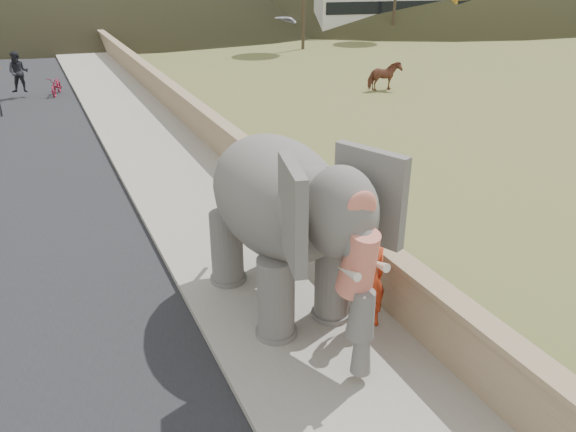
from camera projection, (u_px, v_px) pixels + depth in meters
name	position (u px, v px, depth m)	size (l,w,h in m)	color
ground	(295.00, 325.00, 9.46)	(160.00, 160.00, 0.00)	olive
walkway	(159.00, 151.00, 17.66)	(3.00, 120.00, 0.15)	#9E9687
parapet	(208.00, 130.00, 18.09)	(0.30, 120.00, 1.10)	tan
cow	(384.00, 76.00, 25.67)	(0.70, 1.54, 1.30)	brown
distant_car	(287.00, 25.00, 44.32)	(1.70, 4.23, 1.44)	#B4B4BB
bus_white	(385.00, 13.00, 44.20)	(2.50, 11.00, 3.10)	silver
bus_orange	(494.00, 10.00, 46.95)	(2.50, 11.00, 3.10)	gold
elephant_and_man	(278.00, 220.00, 9.34)	(2.50, 4.36, 3.05)	slate
motorcyclist	(35.00, 78.00, 24.45)	(2.38, 1.66, 1.99)	maroon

